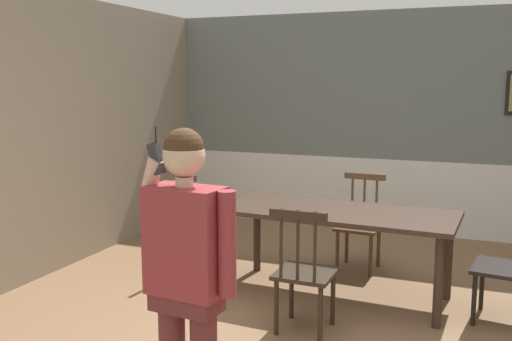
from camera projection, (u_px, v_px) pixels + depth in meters
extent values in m
cube|color=slate|center=(397.00, 86.00, 6.92)|extent=(5.77, 0.12, 1.78)
cube|color=white|center=(393.00, 195.00, 7.14)|extent=(5.77, 0.14, 0.90)
cube|color=white|center=(394.00, 159.00, 7.04)|extent=(5.77, 0.05, 0.06)
cube|color=#38281E|center=(337.00, 212.00, 4.92)|extent=(2.03, 0.94, 0.04)
cylinder|color=#38281E|center=(227.00, 253.00, 5.06)|extent=(0.07, 0.07, 0.72)
cylinder|color=#38281E|center=(438.00, 282.00, 4.32)|extent=(0.07, 0.07, 0.72)
cylinder|color=#38281E|center=(257.00, 235.00, 5.64)|extent=(0.07, 0.07, 0.72)
cylinder|color=#38281E|center=(448.00, 258.00, 4.91)|extent=(0.07, 0.07, 0.72)
cube|color=black|center=(505.00, 269.00, 4.42)|extent=(0.52, 0.52, 0.03)
cylinder|color=black|center=(474.00, 300.00, 4.39)|extent=(0.04, 0.04, 0.41)
cylinder|color=black|center=(482.00, 285.00, 4.70)|extent=(0.04, 0.04, 0.41)
cube|color=#513823|center=(200.00, 230.00, 5.53)|extent=(0.47, 0.47, 0.03)
cube|color=#513823|center=(183.00, 181.00, 5.54)|extent=(0.09, 0.43, 0.06)
cylinder|color=#513823|center=(191.00, 200.00, 5.69)|extent=(0.02, 0.02, 0.47)
cylinder|color=#513823|center=(183.00, 202.00, 5.58)|extent=(0.02, 0.02, 0.47)
cylinder|color=#513823|center=(175.00, 205.00, 5.46)|extent=(0.02, 0.02, 0.47)
cylinder|color=#513823|center=(225.00, 251.00, 5.63)|extent=(0.04, 0.04, 0.42)
cylinder|color=#513823|center=(206.00, 260.00, 5.33)|extent=(0.04, 0.04, 0.42)
cylinder|color=#513823|center=(196.00, 246.00, 5.79)|extent=(0.04, 0.04, 0.42)
cylinder|color=#513823|center=(176.00, 255.00, 5.49)|extent=(0.04, 0.04, 0.42)
cube|color=#2D2319|center=(306.00, 273.00, 4.28)|extent=(0.43, 0.43, 0.03)
cube|color=#2D2319|center=(298.00, 215.00, 4.03)|extent=(0.42, 0.05, 0.06)
cylinder|color=#2D2319|center=(281.00, 243.00, 4.11)|extent=(0.02, 0.02, 0.50)
cylinder|color=#2D2319|center=(298.00, 245.00, 4.06)|extent=(0.02, 0.02, 0.50)
cylinder|color=#2D2319|center=(315.00, 247.00, 4.01)|extent=(0.02, 0.02, 0.50)
cylinder|color=#2D2319|center=(291.00, 292.00, 4.53)|extent=(0.04, 0.04, 0.43)
cylinder|color=#2D2319|center=(333.00, 298.00, 4.40)|extent=(0.04, 0.04, 0.43)
cylinder|color=#2D2319|center=(276.00, 307.00, 4.22)|extent=(0.04, 0.04, 0.43)
cylinder|color=#2D2319|center=(320.00, 314.00, 4.09)|extent=(0.04, 0.04, 0.43)
cube|color=#513823|center=(359.00, 227.00, 5.67)|extent=(0.43, 0.43, 0.03)
cube|color=#513823|center=(365.00, 176.00, 5.76)|extent=(0.41, 0.06, 0.06)
cylinder|color=#513823|center=(376.00, 199.00, 5.74)|extent=(0.02, 0.02, 0.50)
cylinder|color=#513823|center=(364.00, 198.00, 5.79)|extent=(0.02, 0.02, 0.50)
cylinder|color=#513823|center=(352.00, 197.00, 5.85)|extent=(0.02, 0.02, 0.50)
cylinder|color=#513823|center=(371.00, 256.00, 5.49)|extent=(0.04, 0.04, 0.41)
cylinder|color=#513823|center=(337.00, 251.00, 5.62)|extent=(0.04, 0.04, 0.41)
cylinder|color=#513823|center=(379.00, 247.00, 5.78)|extent=(0.04, 0.04, 0.41)
cylinder|color=#513823|center=(347.00, 243.00, 5.92)|extent=(0.04, 0.04, 0.41)
cube|color=brown|center=(187.00, 299.00, 2.95)|extent=(0.37, 0.23, 0.12)
cube|color=#993338|center=(186.00, 241.00, 2.90)|extent=(0.41, 0.25, 0.55)
cylinder|color=#993338|center=(227.00, 244.00, 2.79)|extent=(0.09, 0.09, 0.53)
cylinder|color=beige|center=(153.00, 173.00, 2.92)|extent=(0.17, 0.14, 0.19)
cylinder|color=beige|center=(184.00, 182.00, 2.85)|extent=(0.09, 0.09, 0.05)
sphere|color=beige|center=(184.00, 156.00, 2.83)|extent=(0.21, 0.21, 0.21)
sphere|color=#472D19|center=(184.00, 148.00, 2.83)|extent=(0.20, 0.20, 0.20)
cube|color=#2D2D33|center=(156.00, 159.00, 2.88)|extent=(0.10, 0.04, 0.17)
cylinder|color=black|center=(156.00, 135.00, 2.86)|extent=(0.01, 0.01, 0.08)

